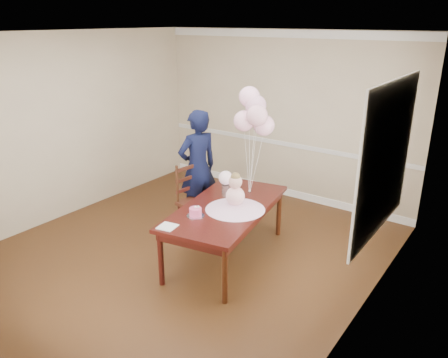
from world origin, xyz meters
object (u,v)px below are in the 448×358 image
(dining_table_top, at_px, (226,207))
(dining_chair_seat, at_px, (196,203))
(woman, at_px, (198,168))
(birthday_cake, at_px, (195,212))

(dining_table_top, distance_m, dining_chair_seat, 0.86)
(dining_chair_seat, distance_m, woman, 0.52)
(birthday_cake, bearing_deg, dining_table_top, 76.11)
(dining_table_top, relative_size, woman, 1.12)
(dining_table_top, xyz_separation_m, dining_chair_seat, (-0.75, 0.34, -0.25))
(dining_table_top, bearing_deg, woman, 136.83)
(birthday_cake, relative_size, dining_chair_seat, 0.34)
(dining_table_top, xyz_separation_m, woman, (-0.93, 0.61, 0.16))
(dining_chair_seat, bearing_deg, dining_table_top, -16.08)
(dining_chair_seat, xyz_separation_m, woman, (-0.18, 0.27, 0.41))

